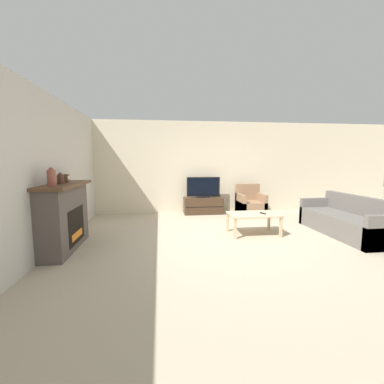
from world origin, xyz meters
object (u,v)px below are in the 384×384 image
object	(u,v)px
tv_stand	(203,206)
armchair	(250,205)
mantel_vase_centre_left	(60,179)
mantel_clock	(66,178)
coffee_table	(253,216)
fireplace	(64,216)
remote	(263,213)
couch	(347,222)
mantel_vase_left	(51,177)
tv	(203,188)

from	to	relation	value
tv_stand	armchair	bearing A→B (deg)	-15.14
mantel_vase_centre_left	mantel_clock	world-z (taller)	mantel_vase_centre_left
armchair	coffee_table	world-z (taller)	armchair
fireplace	remote	world-z (taller)	fireplace
couch	coffee_table	bearing A→B (deg)	171.63
mantel_vase_left	mantel_vase_centre_left	xyz separation A→B (m)	(0.00, 0.35, -0.05)
armchair	mantel_vase_centre_left	bearing A→B (deg)	-149.55
mantel_vase_centre_left	mantel_clock	size ratio (longest dim) A/B	1.28
fireplace	mantel_vase_centre_left	xyz separation A→B (m)	(0.02, -0.12, 0.66)
mantel_vase_left	couch	bearing A→B (deg)	6.96
mantel_vase_left	couch	distance (m)	5.67
mantel_vase_centre_left	coffee_table	distance (m)	3.74
mantel_vase_left	mantel_clock	bearing A→B (deg)	89.93
remote	coffee_table	bearing A→B (deg)	145.04
remote	couch	size ratio (longest dim) A/B	0.07
tv	armchair	size ratio (longest dim) A/B	1.11
fireplace	mantel_clock	xyz separation A→B (m)	(0.02, 0.16, 0.65)
fireplace	remote	size ratio (longest dim) A/B	10.13
mantel_clock	coffee_table	distance (m)	3.71
fireplace	coffee_table	xyz separation A→B (m)	(3.61, 0.49, -0.20)
coffee_table	mantel_clock	bearing A→B (deg)	-174.67
armchair	couch	bearing A→B (deg)	-58.15
remote	mantel_clock	bearing A→B (deg)	163.77
tv	couch	distance (m)	3.66
mantel_vase_left	tv	size ratio (longest dim) A/B	0.30
fireplace	coffee_table	size ratio (longest dim) A/B	1.51
fireplace	tv_stand	distance (m)	3.99
mantel_vase_centre_left	tv_stand	distance (m)	4.17
mantel_vase_left	tv_stand	xyz separation A→B (m)	(2.90, 3.17, -1.06)
fireplace	tv_stand	bearing A→B (deg)	42.86
coffee_table	remote	world-z (taller)	remote
mantel_clock	mantel_vase_centre_left	bearing A→B (deg)	-90.16
fireplace	couch	world-z (taller)	fireplace
tv	armchair	world-z (taller)	tv
armchair	mantel_clock	bearing A→B (deg)	-152.40
coffee_table	remote	size ratio (longest dim) A/B	6.71
mantel_vase_left	remote	world-z (taller)	mantel_vase_left
armchair	remote	distance (m)	1.96
armchair	remote	xyz separation A→B (m)	(-0.42, -1.91, 0.17)
tv_stand	tv	bearing A→B (deg)	-90.00
tv_stand	mantel_clock	bearing A→B (deg)	-138.66
fireplace	remote	xyz separation A→B (m)	(3.80, 0.44, -0.14)
mantel_vase_left	coffee_table	world-z (taller)	mantel_vase_left
mantel_vase_left	armchair	size ratio (longest dim) A/B	0.33
tv_stand	coffee_table	bearing A→B (deg)	-72.55
coffee_table	remote	distance (m)	0.20
remote	mantel_vase_centre_left	bearing A→B (deg)	167.87
mantel_vase_centre_left	mantel_clock	distance (m)	0.27
tv_stand	remote	size ratio (longest dim) A/B	7.30
tv_stand	tv	distance (m)	0.52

